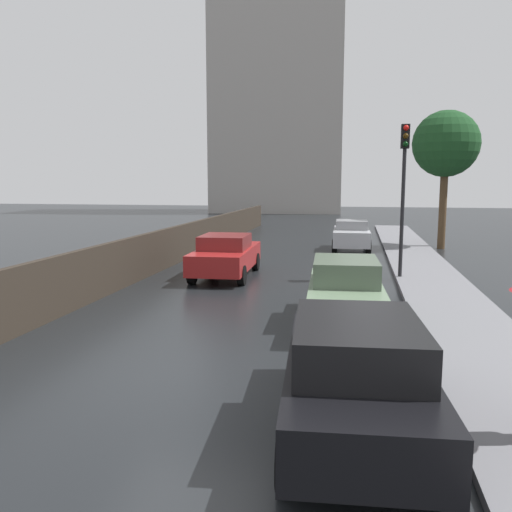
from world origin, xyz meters
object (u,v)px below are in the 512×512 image
at_px(car_green_mid_road, 345,292).
at_px(traffic_light, 404,173).
at_px(car_black_far_ahead, 355,373).
at_px(car_silver_behind_camera, 351,235).
at_px(street_tree_near, 446,145).
at_px(car_red_near_kerb, 226,255).

xyz_separation_m(car_green_mid_road, traffic_light, (1.65, 5.72, 2.71)).
distance_m(car_black_far_ahead, traffic_light, 11.34).
xyz_separation_m(car_black_far_ahead, car_silver_behind_camera, (-0.24, 18.24, -0.06)).
distance_m(car_green_mid_road, car_silver_behind_camera, 13.03).
bearing_deg(traffic_light, street_tree_near, 73.69).
relative_size(car_red_near_kerb, car_black_far_ahead, 0.99).
bearing_deg(car_silver_behind_camera, car_black_far_ahead, -90.48).
height_order(car_red_near_kerb, car_black_far_ahead, car_black_far_ahead).
height_order(car_green_mid_road, traffic_light, traffic_light).
bearing_deg(street_tree_near, car_silver_behind_camera, -159.94).
height_order(car_green_mid_road, street_tree_near, street_tree_near).
relative_size(car_green_mid_road, street_tree_near, 0.61).
xyz_separation_m(car_green_mid_road, car_silver_behind_camera, (-0.01, 13.03, -0.02)).
distance_m(car_green_mid_road, traffic_light, 6.54).
height_order(car_red_near_kerb, street_tree_near, street_tree_near).
distance_m(car_green_mid_road, street_tree_near, 15.74).
distance_m(car_black_far_ahead, car_silver_behind_camera, 18.25).
height_order(traffic_light, street_tree_near, street_tree_near).
bearing_deg(street_tree_near, car_red_near_kerb, -132.19).
bearing_deg(street_tree_near, traffic_light, -106.31).
bearing_deg(car_green_mid_road, traffic_light, 71.03).
xyz_separation_m(car_black_far_ahead, traffic_light, (1.41, 10.94, 2.66)).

